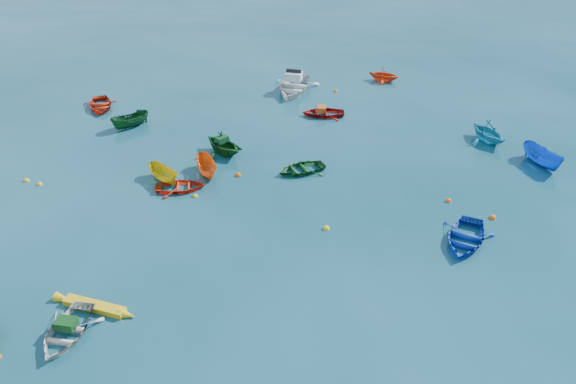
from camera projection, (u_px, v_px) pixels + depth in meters
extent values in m
plane|color=#093A46|center=(314.00, 255.00, 25.73)|extent=(160.00, 160.00, 0.00)
imported|color=beige|center=(68.00, 335.00, 21.50)|extent=(3.21, 3.67, 0.63)
imported|color=#0D38AA|center=(464.00, 242.00, 26.57)|extent=(4.14, 4.27, 0.72)
imported|color=gold|center=(165.00, 180.00, 31.47)|extent=(2.05, 2.63, 0.97)
imported|color=#124D1D|center=(301.00, 172.00, 32.33)|extent=(3.08, 2.41, 0.58)
imported|color=teal|center=(486.00, 141.00, 35.68)|extent=(2.89, 3.21, 1.50)
imported|color=red|center=(181.00, 190.00, 30.64)|extent=(2.94, 2.29, 0.56)
imported|color=orange|center=(208.00, 174.00, 32.09)|extent=(1.22, 2.74, 1.03)
imported|color=#0F4413|center=(223.00, 153.00, 34.26)|extent=(3.57, 3.70, 1.49)
imported|color=#A30F0D|center=(323.00, 115.00, 39.11)|extent=(3.34, 2.74, 0.61)
imported|color=blue|center=(540.00, 165.00, 33.05)|extent=(1.47, 3.12, 1.17)
imported|color=red|center=(101.00, 108.00, 40.20)|extent=(2.61, 3.46, 0.68)
imported|color=#E44115|center=(383.00, 81.00, 44.87)|extent=(3.19, 3.13, 1.27)
imported|color=#0F441D|center=(131.00, 127.00, 37.51)|extent=(2.88, 2.08, 1.05)
imported|color=white|center=(294.00, 91.00, 43.06)|extent=(5.34, 5.94, 1.61)
cube|color=#104317|center=(66.00, 324.00, 21.32)|extent=(0.91, 0.82, 0.36)
cube|color=#0F3F1F|center=(221.00, 139.00, 33.84)|extent=(0.91, 0.85, 0.35)
cube|color=#CB5214|center=(322.00, 109.00, 38.86)|extent=(0.73, 0.86, 0.36)
sphere|color=yellow|center=(326.00, 229.00, 27.49)|extent=(0.35, 0.35, 0.35)
sphere|color=orange|center=(492.00, 218.00, 28.28)|extent=(0.36, 0.36, 0.36)
sphere|color=yellow|center=(27.00, 181.00, 31.42)|extent=(0.33, 0.33, 0.33)
sphere|color=#E2510C|center=(238.00, 176.00, 31.93)|extent=(0.36, 0.36, 0.36)
sphere|color=yellow|center=(195.00, 197.00, 30.02)|extent=(0.30, 0.30, 0.30)
sphere|color=#F75D0D|center=(448.00, 201.00, 29.63)|extent=(0.33, 0.33, 0.33)
sphere|color=yellow|center=(40.00, 185.00, 31.07)|extent=(0.32, 0.32, 0.32)
sphere|color=orange|center=(336.00, 91.00, 42.93)|extent=(0.33, 0.33, 0.33)
sphere|color=yellow|center=(532.00, 145.00, 35.27)|extent=(0.38, 0.38, 0.38)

